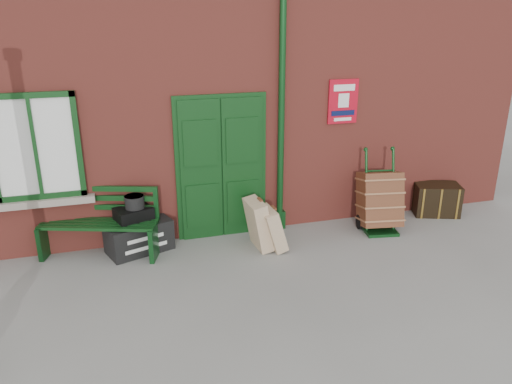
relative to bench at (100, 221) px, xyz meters
name	(u,v)px	position (x,y,z in m)	size (l,w,h in m)	color
ground	(268,275)	(2.16, -1.33, -0.52)	(80.00, 80.00, 0.00)	gray
station_building	(212,82)	(2.16, 2.17, 1.64)	(10.30, 4.30, 4.36)	#9D3D32
bench	(100,221)	(0.00, 0.00, 0.00)	(1.76, 1.03, 1.04)	#0E3512
houdini_trunk	(139,236)	(0.53, -0.08, -0.29)	(0.93, 0.51, 0.46)	black
strongbox	(134,215)	(0.48, -0.08, 0.06)	(0.51, 0.37, 0.23)	black
hatbox	(134,202)	(0.51, -0.08, 0.27)	(0.28, 0.28, 0.19)	black
suitcase_back	(259,224)	(2.28, -0.48, -0.13)	(0.21, 0.53, 0.75)	tan
suitcase_front	(272,228)	(2.46, -0.58, -0.19)	(0.19, 0.48, 0.64)	tan
porter_trolley	(380,200)	(4.36, -0.38, -0.01)	(0.74, 0.78, 1.32)	#0E3815
dark_trunk	(436,199)	(5.68, -0.08, -0.25)	(0.76, 0.49, 0.55)	black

